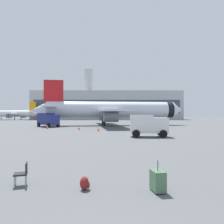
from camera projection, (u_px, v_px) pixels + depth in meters
The scene contains 11 objects.
airplane_at_gate at pixel (111, 110), 54.00m from camera, with size 35.76×32.35×10.50m.
airplane_taxiing at pixel (16, 114), 106.83m from camera, with size 26.42×24.29×8.21m.
service_truck at pixel (48, 119), 47.63m from camera, with size 5.12×4.73×2.90m.
cargo_van at pixel (148, 125), 27.11m from camera, with size 4.53×2.59×2.60m.
safety_cone_near at pixel (47, 127), 41.24m from camera, with size 0.44×0.44×0.75m.
safety_cone_mid at pixel (98, 129), 36.12m from camera, with size 0.44×0.44×0.60m.
safety_cone_far at pixel (79, 128), 39.20m from camera, with size 0.44×0.44×0.59m.
rolling_suitcase at pixel (158, 181), 8.00m from camera, with size 0.50×0.70×1.10m.
traveller_backpack at pixel (85, 183), 8.20m from camera, with size 0.36×0.40×0.48m.
gate_chair at pixel (23, 172), 8.71m from camera, with size 0.59×0.59×0.86m.
terminal_building at pixel (107, 106), 118.21m from camera, with size 71.89×24.09×25.70m.
Camera 1 is at (-0.13, -2.83, 2.73)m, focal length 36.68 mm.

